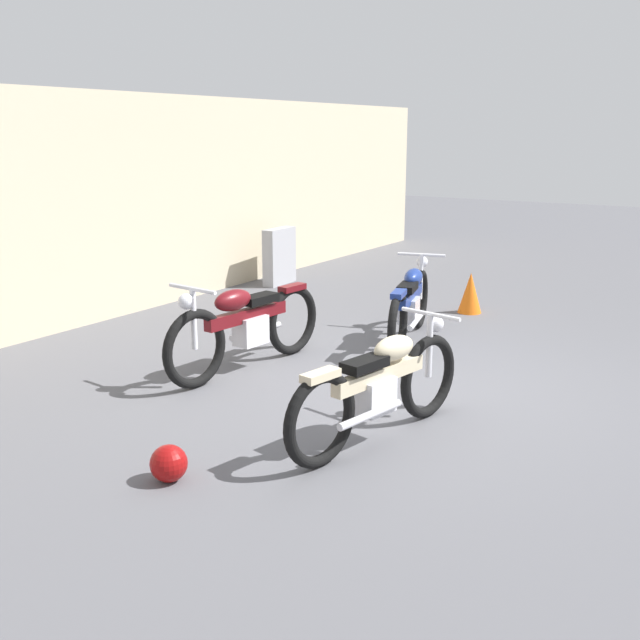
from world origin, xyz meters
name	(u,v)px	position (x,y,z in m)	size (l,w,h in m)	color
ground_plane	(398,385)	(0.00, 0.00, 0.00)	(40.00, 40.00, 0.00)	#56565B
building_wall	(74,210)	(0.00, 4.52, 1.45)	(18.00, 0.30, 2.89)	beige
stone_marker	(279,256)	(3.43, 3.85, 0.45)	(0.70, 0.20, 0.90)	#9E9EA3
helmet	(169,463)	(-2.69, 0.44, 0.13)	(0.27, 0.27, 0.27)	maroon
traffic_cone	(470,293)	(3.21, 0.53, 0.28)	(0.32, 0.32, 0.55)	orange
motorcycle_cream	(381,386)	(-1.24, -0.46, 0.45)	(2.05, 0.64, 0.93)	black
motorcycle_blue	(410,304)	(1.48, 0.60, 0.45)	(2.05, 0.78, 0.94)	black
motorcycle_maroon	(246,325)	(-0.40, 1.54, 0.48)	(2.20, 0.61, 0.99)	black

